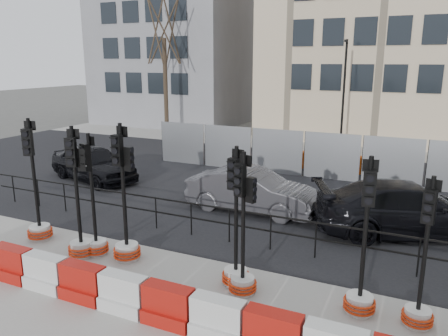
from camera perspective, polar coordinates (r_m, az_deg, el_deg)
The scene contains 21 objects.
ground at distance 11.35m, azimuth -1.85°, elevation -11.92°, with size 120.00×120.00×0.00m, color #51514C.
sidewalk_near at distance 9.11m, azimuth -10.85°, elevation -19.16°, with size 40.00×6.00×0.02m, color gray.
road at distance 17.47m, azimuth 8.52°, elevation -2.62°, with size 40.00×14.00×0.03m, color black.
sidewalk_far at distance 26.00m, azimuth 14.20°, elevation 2.57°, with size 40.00×4.00×0.02m, color gray.
building_grey at distance 36.30m, azimuth -6.30°, elevation 17.11°, with size 11.00×9.06×14.00m.
kerb_railing at distance 12.07m, azimuth 0.70°, elevation -6.73°, with size 18.00×0.04×1.00m.
heras_fencing at distance 19.93m, azimuth 10.86°, elevation 1.33°, with size 14.33×1.72×2.00m.
lamp_post_far at distance 24.50m, azimuth 15.35°, elevation 9.42°, with size 0.12×0.56×6.00m.
tree_bare_far at distance 29.20m, azimuth -7.86°, elevation 17.17°, with size 2.00×2.00×9.00m.
barrier_row at distance 9.06m, azimuth -10.19°, elevation -16.68°, with size 12.55×0.50×0.80m.
traffic_signal_a at distance 13.32m, azimuth -23.12°, elevation -5.76°, with size 0.68×0.68×3.45m.
traffic_signal_b at distance 11.78m, azimuth -18.29°, elevation -7.36°, with size 0.67×0.67×3.41m.
traffic_signal_c at distance 11.84m, azimuth -16.53°, elevation -7.88°, with size 0.63×0.63×3.21m.
traffic_signal_d at distance 11.28m, azimuth -12.71°, elevation -7.80°, with size 0.69×0.69×3.51m.
traffic_signal_e at distance 9.92m, azimuth 1.51°, elevation -11.68°, with size 0.63×0.63×3.20m.
traffic_signal_f at distance 9.55m, azimuth 2.47°, elevation -12.15°, with size 0.62×0.62×3.16m.
traffic_signal_g at distance 9.31m, azimuth 17.46°, elevation -14.14°, with size 0.64×0.64×3.24m.
traffic_signal_h at distance 9.31m, azimuth 24.17°, elevation -15.13°, with size 0.59×0.59×2.97m.
car_a at distance 19.06m, azimuth -16.70°, elevation 0.62°, with size 4.73×2.94×1.50m, color black.
car_b at distance 14.56m, azimuth 3.70°, elevation -2.96°, with size 4.42×1.63×1.44m, color #424246.
car_c at distance 13.72m, azimuth 22.83°, elevation -4.92°, with size 5.74×4.13×1.54m, color black.
Camera 1 is at (4.62, -9.11, 4.95)m, focal length 35.00 mm.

